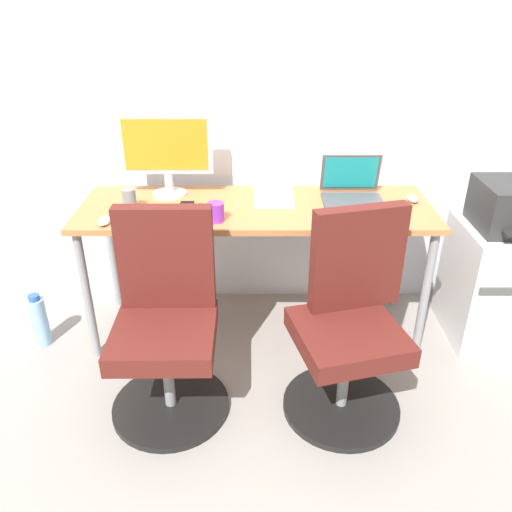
{
  "coord_description": "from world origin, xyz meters",
  "views": [
    {
      "loc": [
        0.0,
        -2.45,
        1.75
      ],
      "look_at": [
        0.0,
        -0.05,
        0.49
      ],
      "focal_mm": 36.1,
      "sensor_mm": 36.0,
      "label": 1
    }
  ],
  "objects_px": {
    "office_chair_right": "(349,326)",
    "side_cabinet": "(497,282)",
    "water_bottle_on_floor": "(39,321)",
    "open_laptop": "(352,190)",
    "desktop_monitor": "(166,149)",
    "coffee_mug": "(216,212)",
    "office_chair_left": "(166,326)"
  },
  "relations": [
    {
      "from": "desktop_monitor",
      "to": "open_laptop",
      "type": "distance_m",
      "value": 0.99
    },
    {
      "from": "water_bottle_on_floor",
      "to": "open_laptop",
      "type": "height_order",
      "value": "open_laptop"
    },
    {
      "from": "side_cabinet",
      "to": "coffee_mug",
      "type": "xyz_separation_m",
      "value": [
        -1.5,
        -0.14,
        0.47
      ]
    },
    {
      "from": "office_chair_left",
      "to": "side_cabinet",
      "type": "height_order",
      "value": "office_chair_left"
    },
    {
      "from": "side_cabinet",
      "to": "water_bottle_on_floor",
      "type": "relative_size",
      "value": 2.11
    },
    {
      "from": "side_cabinet",
      "to": "desktop_monitor",
      "type": "bearing_deg",
      "value": 173.47
    },
    {
      "from": "office_chair_right",
      "to": "desktop_monitor",
      "type": "bearing_deg",
      "value": 139.73
    },
    {
      "from": "office_chair_left",
      "to": "office_chair_right",
      "type": "distance_m",
      "value": 0.81
    },
    {
      "from": "desktop_monitor",
      "to": "office_chair_right",
      "type": "bearing_deg",
      "value": -40.27
    },
    {
      "from": "office_chair_right",
      "to": "desktop_monitor",
      "type": "height_order",
      "value": "desktop_monitor"
    },
    {
      "from": "side_cabinet",
      "to": "water_bottle_on_floor",
      "type": "xyz_separation_m",
      "value": [
        -2.48,
        -0.1,
        -0.18
      ]
    },
    {
      "from": "office_chair_right",
      "to": "water_bottle_on_floor",
      "type": "xyz_separation_m",
      "value": [
        -1.59,
        0.44,
        -0.28
      ]
    },
    {
      "from": "side_cabinet",
      "to": "coffee_mug",
      "type": "distance_m",
      "value": 1.58
    },
    {
      "from": "office_chair_left",
      "to": "side_cabinet",
      "type": "xyz_separation_m",
      "value": [
        1.71,
        0.54,
        -0.1
      ]
    },
    {
      "from": "open_laptop",
      "to": "water_bottle_on_floor",
      "type": "bearing_deg",
      "value": -171.88
    },
    {
      "from": "office_chair_left",
      "to": "side_cabinet",
      "type": "bearing_deg",
      "value": 17.51
    },
    {
      "from": "desktop_monitor",
      "to": "open_laptop",
      "type": "bearing_deg",
      "value": -4.04
    },
    {
      "from": "water_bottle_on_floor",
      "to": "coffee_mug",
      "type": "distance_m",
      "value": 1.18
    },
    {
      "from": "coffee_mug",
      "to": "office_chair_left",
      "type": "bearing_deg",
      "value": -117.46
    },
    {
      "from": "office_chair_right",
      "to": "desktop_monitor",
      "type": "relative_size",
      "value": 1.96
    },
    {
      "from": "side_cabinet",
      "to": "open_laptop",
      "type": "height_order",
      "value": "open_laptop"
    },
    {
      "from": "water_bottle_on_floor",
      "to": "open_laptop",
      "type": "xyz_separation_m",
      "value": [
        1.68,
        0.24,
        0.66
      ]
    },
    {
      "from": "desktop_monitor",
      "to": "coffee_mug",
      "type": "distance_m",
      "value": 0.49
    },
    {
      "from": "water_bottle_on_floor",
      "to": "coffee_mug",
      "type": "bearing_deg",
      "value": -2.33
    },
    {
      "from": "office_chair_right",
      "to": "side_cabinet",
      "type": "distance_m",
      "value": 1.05
    },
    {
      "from": "side_cabinet",
      "to": "desktop_monitor",
      "type": "relative_size",
      "value": 1.36
    },
    {
      "from": "side_cabinet",
      "to": "office_chair_right",
      "type": "bearing_deg",
      "value": -148.94
    },
    {
      "from": "office_chair_left",
      "to": "side_cabinet",
      "type": "distance_m",
      "value": 1.79
    },
    {
      "from": "side_cabinet",
      "to": "desktop_monitor",
      "type": "distance_m",
      "value": 1.91
    },
    {
      "from": "office_chair_left",
      "to": "water_bottle_on_floor",
      "type": "bearing_deg",
      "value": 150.84
    },
    {
      "from": "water_bottle_on_floor",
      "to": "desktop_monitor",
      "type": "distance_m",
      "value": 1.16
    },
    {
      "from": "office_chair_left",
      "to": "water_bottle_on_floor",
      "type": "distance_m",
      "value": 0.93
    }
  ]
}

